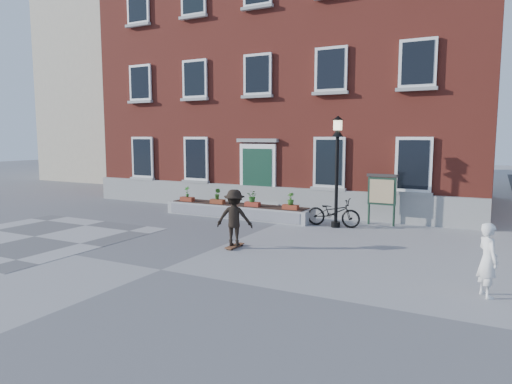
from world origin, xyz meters
The scene contains 10 objects.
ground centered at (0.00, 0.00, 0.00)m, with size 100.00×100.00×0.00m, color gray.
checker_patch centered at (-6.00, 1.00, 0.01)m, with size 6.00×6.00×0.01m, color #535355.
distant_building centered at (-18.00, 20.00, 6.50)m, with size 10.00×12.00×13.00m, color #C1B79B.
bicycle centered at (1.99, 7.12, 0.51)m, with size 0.68×1.95×1.02m, color black.
bystander centered at (7.01, 1.59, 0.75)m, with size 0.55×0.36×1.51m, color white.
brick_building centered at (-2.00, 13.98, 6.30)m, with size 18.40×10.85×12.60m.
planter_assembly centered at (-1.99, 7.18, 0.31)m, with size 6.20×1.12×1.15m.
lamp_post centered at (2.12, 7.03, 2.54)m, with size 0.40×0.40×3.93m.
notice_board centered at (3.46, 8.16, 1.26)m, with size 1.10×0.16×1.87m.
skateboarder centered at (0.46, 2.73, 0.89)m, with size 1.18×0.89×1.71m.
Camera 1 is at (7.03, -8.43, 3.20)m, focal length 32.00 mm.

